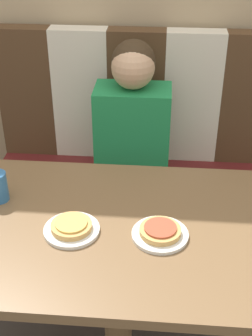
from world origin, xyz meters
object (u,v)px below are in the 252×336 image
Objects in this scene: person at (133,116)px; plate_right at (160,235)px; plate_left at (72,230)px; pizza_left at (71,226)px; pizza_right at (160,230)px.

person reaches higher than plate_right.
plate_left and plate_right have the same top height.
person is at bearing 100.58° from plate_right.
plate_right is 0.27m from pizza_left.
pizza_right is (0.14, -0.73, -0.03)m from person.
person reaches higher than pizza_right.
pizza_left reaches higher than plate_right.
person is at bearing 100.58° from pizza_right.
person is 5.12× the size of pizza_left.
person is 5.12× the size of pizza_right.
plate_left is 0.27m from plate_right.
plate_left is (-0.14, -0.73, -0.05)m from person.
plate_right is (0.27, 0.00, 0.00)m from plate_left.
pizza_right is (0.27, 0.00, 0.00)m from pizza_left.
plate_left is 0.27m from pizza_right.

